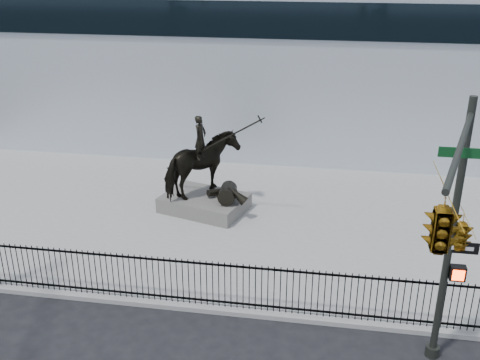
# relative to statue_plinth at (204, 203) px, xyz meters

# --- Properties ---
(ground) EXTENTS (120.00, 120.00, 0.00)m
(ground) POSITION_rel_statue_plinth_xyz_m (0.82, -7.61, -0.45)
(ground) COLOR black
(ground) RESTS_ON ground
(plaza) EXTENTS (30.00, 12.00, 0.15)m
(plaza) POSITION_rel_statue_plinth_xyz_m (0.82, -0.61, -0.38)
(plaza) COLOR gray
(plaza) RESTS_ON ground
(building) EXTENTS (44.00, 14.00, 9.00)m
(building) POSITION_rel_statue_plinth_xyz_m (0.82, 12.39, 4.05)
(building) COLOR silver
(building) RESTS_ON ground
(picket_fence) EXTENTS (22.10, 0.10, 1.50)m
(picket_fence) POSITION_rel_statue_plinth_xyz_m (0.82, -6.36, 0.45)
(picket_fence) COLOR black
(picket_fence) RESTS_ON plaza
(statue_plinth) EXTENTS (3.70, 3.02, 0.60)m
(statue_plinth) POSITION_rel_statue_plinth_xyz_m (0.00, 0.00, 0.00)
(statue_plinth) COLOR #56544F
(statue_plinth) RESTS_ON plaza
(equestrian_statue) EXTENTS (3.96, 3.05, 3.48)m
(equestrian_statue) POSITION_rel_statue_plinth_xyz_m (0.06, -0.02, 1.56)
(equestrian_statue) COLOR black
(equestrian_statue) RESTS_ON statue_plinth
(traffic_signal_right) EXTENTS (2.17, 6.86, 7.00)m
(traffic_signal_right) POSITION_rel_statue_plinth_xyz_m (7.29, -9.61, 4.40)
(traffic_signal_right) COLOR #262924
(traffic_signal_right) RESTS_ON ground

